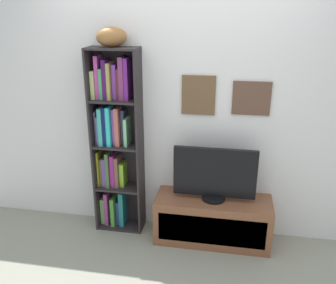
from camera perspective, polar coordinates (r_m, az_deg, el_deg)
The scene contains 5 objects.
back_wall at distance 3.39m, azimuth 1.56°, elevation 5.06°, with size 4.80×0.08×2.47m.
bookshelf at distance 3.51m, azimuth -8.46°, elevation 0.06°, with size 0.47×0.24×1.82m.
football at distance 3.26m, azimuth -8.94°, elevation 16.15°, with size 0.27×0.17×0.17m, color #905D31.
tv_stand at distance 3.56m, azimuth 7.05°, elevation -12.14°, with size 1.09×0.39×0.45m.
television at distance 3.33m, azimuth 7.41°, elevation -5.20°, with size 0.76×0.22×0.51m.
Camera 1 is at (0.48, -2.11, 2.14)m, focal length 38.41 mm.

